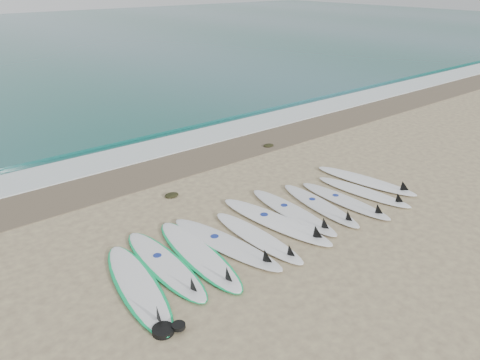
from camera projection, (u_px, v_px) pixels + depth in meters
ground at (276, 225)px, 9.55m from camera, size 120.00×120.00×0.00m
wet_sand_band at (171, 166)px, 12.46m from camera, size 120.00×1.80×0.01m
foam_band at (146, 151)px, 13.45m from camera, size 120.00×1.40×0.04m
wave_crest at (122, 137)px, 14.51m from camera, size 120.00×1.00×0.10m
surfboard_0 at (138, 287)px, 7.59m from camera, size 1.11×2.80×0.35m
surfboard_1 at (165, 265)px, 8.16m from camera, size 0.75×2.68×0.34m
surfboard_2 at (199, 255)px, 8.45m from camera, size 0.92×2.83×0.35m
surfboard_3 at (228, 244)px, 8.76m from camera, size 0.99×2.80×0.35m
surfboard_4 at (259, 238)px, 8.98m from camera, size 0.53×2.48×0.32m
surfboard_5 at (277, 222)px, 9.54m from camera, size 0.94×2.89×0.36m
surfboard_6 at (294, 212)px, 9.93m from camera, size 0.69×2.64×0.33m
surfboard_7 at (321, 206)px, 10.22m from camera, size 0.83×2.50×0.31m
surfboard_8 at (346, 201)px, 10.43m from camera, size 0.55×2.44×0.31m
surfboard_9 at (365, 192)px, 10.85m from camera, size 0.81×2.44×0.31m
surfboard_10 at (368, 181)px, 11.42m from camera, size 0.98×2.70×0.34m
seaweed_near at (172, 195)px, 10.75m from camera, size 0.34×0.26×0.07m
seaweed_far at (268, 145)px, 13.84m from camera, size 0.34×0.26×0.07m
leash_coil at (167, 329)px, 6.68m from camera, size 0.46×0.36×0.11m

